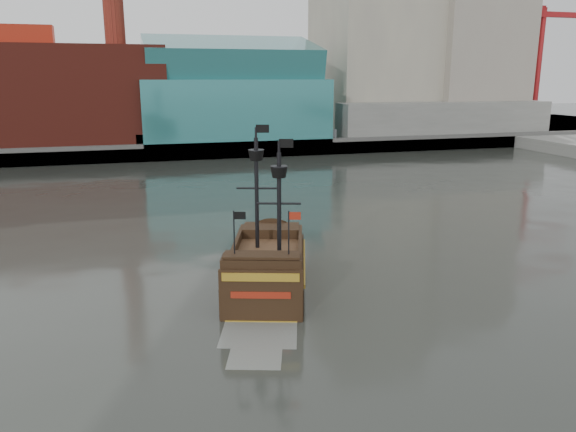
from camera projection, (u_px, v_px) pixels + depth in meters
name	position (u px, v px, depth m)	size (l,w,h in m)	color
ground	(297.00, 339.00, 27.52)	(400.00, 400.00, 0.00)	#2A2D27
promenade_far	(164.00, 135.00, 113.05)	(220.00, 60.00, 2.00)	slate
seawall	(178.00, 152.00, 85.47)	(220.00, 1.00, 2.60)	#4C4C49
skyline	(189.00, 8.00, 101.80)	(149.00, 45.00, 62.00)	brown
crane_a	(536.00, 44.00, 120.43)	(22.50, 4.00, 32.25)	slate
crane_b	(539.00, 63.00, 133.18)	(19.10, 4.00, 26.25)	slate
pirate_ship	(267.00, 271.00, 34.31)	(8.12, 14.49, 10.40)	black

